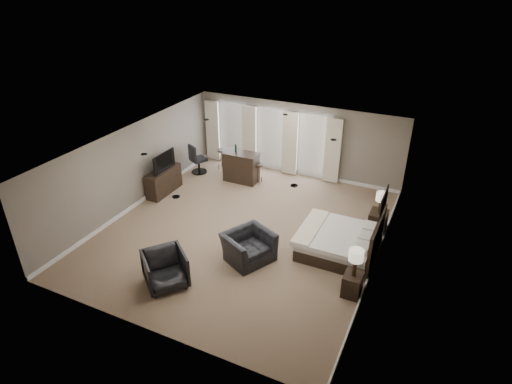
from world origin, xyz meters
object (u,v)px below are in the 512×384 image
at_px(bed, 334,231).
at_px(nightstand_near, 352,284).
at_px(armchair_near, 249,242).
at_px(lamp_near, 355,263).
at_px(dresser, 164,181).
at_px(bar_stool_right, 258,173).
at_px(desk_chair, 199,159).
at_px(bar_counter, 241,167).
at_px(armchair_far, 165,268).
at_px(nightstand_far, 378,222).
at_px(tv, 162,168).
at_px(bar_stool_left, 223,159).
at_px(lamp_far, 381,203).

bearing_deg(bed, nightstand_near, -58.46).
bearing_deg(armchair_near, lamp_near, -66.74).
relative_size(nightstand_near, dresser, 0.38).
height_order(bar_stool_right, desk_chair, desk_chair).
distance_m(bed, nightstand_near, 1.74).
bearing_deg(bar_counter, armchair_far, -80.91).
relative_size(bed, lamp_near, 2.86).
height_order(nightstand_far, armchair_far, armchair_far).
height_order(tv, bar_counter, bar_counter).
xyz_separation_m(dresser, tv, (0.00, 0.00, 0.49)).
distance_m(nightstand_far, bar_stool_left, 6.37).
distance_m(dresser, bar_counter, 2.70).
bearing_deg(bar_stool_right, lamp_far, -17.23).
relative_size(tv, bar_counter, 0.87).
xyz_separation_m(bar_counter, bar_stool_left, (-1.10, 0.63, -0.16)).
relative_size(dresser, bar_counter, 1.17).
relative_size(bed, lamp_far, 3.15).
distance_m(bed, nightstand_far, 1.73).
height_order(nightstand_near, armchair_far, armchair_far).
relative_size(lamp_near, bar_stool_left, 0.90).
bearing_deg(lamp_far, tv, -174.90).
bearing_deg(nightstand_near, lamp_near, 0.00).
distance_m(tv, bar_stool_right, 3.25).
xyz_separation_m(lamp_near, bar_stool_left, (-6.08, 4.79, -0.51)).
height_order(bed, bar_counter, bed).
bearing_deg(nightstand_near, bar_stool_right, 135.92).
xyz_separation_m(lamp_far, desk_chair, (-6.70, 1.22, -0.40)).
distance_m(nightstand_far, bar_counter, 5.15).
height_order(armchair_far, bar_counter, bar_counter).
xyz_separation_m(bed, desk_chair, (-5.81, 2.67, -0.07)).
xyz_separation_m(lamp_near, bar_stool_right, (-4.41, 4.27, -0.53)).
relative_size(nightstand_near, lamp_near, 0.80).
xyz_separation_m(tv, bar_counter, (1.93, 1.88, -0.37)).
bearing_deg(bar_stool_right, lamp_near, -44.08).
bearing_deg(bed, desk_chair, 155.37).
xyz_separation_m(nightstand_far, armchair_far, (-4.07, -4.46, 0.16)).
xyz_separation_m(armchair_near, bar_stool_left, (-3.34, 4.61, -0.14)).
bearing_deg(bar_counter, lamp_far, -14.19).
relative_size(armchair_far, bar_counter, 0.79).
distance_m(nightstand_far, desk_chair, 6.81).
height_order(bed, dresser, bed).
bearing_deg(lamp_far, armchair_near, -135.29).
relative_size(tv, armchair_far, 1.11).
relative_size(nightstand_near, armchair_far, 0.56).
distance_m(nightstand_near, lamp_far, 2.98).
height_order(bed, nightstand_far, bed).
bearing_deg(bar_stool_left, bed, -32.74).
bearing_deg(nightstand_near, armchair_near, 176.24).
bearing_deg(lamp_far, armchair_far, -132.40).
distance_m(tv, bar_stool_left, 2.69).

